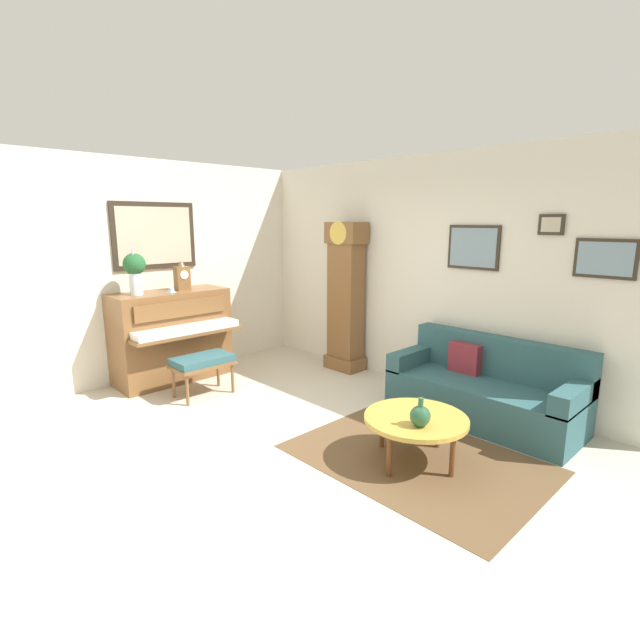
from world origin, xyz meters
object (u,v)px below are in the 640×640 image
(couch, at_px, (485,390))
(green_jug, at_px, (420,416))
(grandfather_clock, at_px, (346,301))
(flower_vase, at_px, (135,269))
(piano, at_px, (172,335))
(teacup, at_px, (171,291))
(mantel_clock, at_px, (182,277))
(piano_bench, at_px, (203,362))
(coffee_table, at_px, (416,420))

(couch, relative_size, green_jug, 7.92)
(grandfather_clock, relative_size, flower_vase, 3.50)
(green_jug, bearing_deg, flower_vase, -168.26)
(piano, distance_m, teacup, 0.61)
(flower_vase, height_order, teacup, flower_vase)
(mantel_clock, bearing_deg, flower_vase, -90.05)
(piano, distance_m, mantel_clock, 0.77)
(piano_bench, xyz_separation_m, green_jug, (2.79, 0.35, 0.09))
(green_jug, bearing_deg, piano, -174.85)
(piano, height_order, couch, piano)
(piano, relative_size, piano_bench, 2.06)
(teacup, bearing_deg, coffee_table, 8.39)
(piano_bench, distance_m, green_jug, 2.81)
(teacup, bearing_deg, grandfather_clock, 60.26)
(couch, height_order, coffee_table, couch)
(grandfather_clock, xyz_separation_m, teacup, (-1.12, -1.97, 0.22))
(grandfather_clock, bearing_deg, piano_bench, -103.06)
(grandfather_clock, xyz_separation_m, coffee_table, (2.20, -1.48, -0.59))
(piano_bench, bearing_deg, grandfather_clock, 76.94)
(grandfather_clock, distance_m, teacup, 2.28)
(flower_vase, distance_m, teacup, 0.50)
(piano_bench, relative_size, mantel_clock, 1.84)
(piano, distance_m, grandfather_clock, 2.33)
(coffee_table, height_order, green_jug, green_jug)
(flower_vase, bearing_deg, piano, 90.14)
(piano, bearing_deg, coffee_table, 7.55)
(coffee_table, xyz_separation_m, green_jug, (0.13, -0.13, 0.12))
(teacup, bearing_deg, piano, 164.05)
(teacup, bearing_deg, couch, 28.00)
(couch, distance_m, flower_vase, 4.21)
(piano, bearing_deg, grandfather_clock, 57.28)
(grandfather_clock, distance_m, flower_vase, 2.71)
(green_jug, bearing_deg, couch, 95.97)
(green_jug, bearing_deg, mantel_clock, -177.81)
(piano_bench, height_order, mantel_clock, mantel_clock)
(piano_bench, xyz_separation_m, teacup, (-0.67, -0.00, 0.78))
(piano, distance_m, flower_vase, 0.98)
(piano, distance_m, couch, 3.85)
(piano, xyz_separation_m, mantel_clock, (0.00, 0.19, 0.74))
(grandfather_clock, bearing_deg, mantel_clock, -125.36)
(piano, relative_size, couch, 0.76)
(piano_bench, distance_m, coffee_table, 2.70)
(piano_bench, bearing_deg, green_jug, 7.22)
(flower_vase, bearing_deg, piano_bench, 26.35)
(piano, height_order, mantel_clock, mantel_clock)
(coffee_table, xyz_separation_m, teacup, (-3.33, -0.49, 0.81))
(teacup, relative_size, green_jug, 0.48)
(coffee_table, height_order, flower_vase, flower_vase)
(piano_bench, height_order, green_jug, green_jug)
(couch, relative_size, flower_vase, 3.28)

